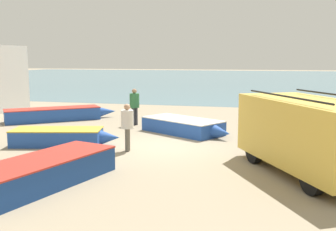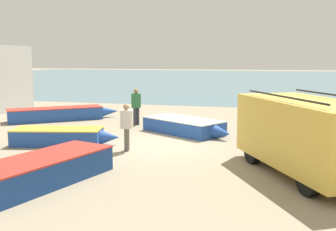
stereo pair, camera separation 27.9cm
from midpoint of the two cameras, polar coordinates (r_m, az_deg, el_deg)
ground_plane at (r=13.88m, az=-0.39°, el=-4.50°), size 200.00×200.00×0.00m
sea_water at (r=65.21m, az=12.06°, el=5.36°), size 120.00×80.00×0.01m
parked_van at (r=10.99m, az=20.23°, el=-2.49°), size 3.96×5.06×2.14m
fishing_rowboat_0 at (r=14.59m, az=-14.64°, el=-2.97°), size 3.89×1.93×0.59m
fishing_rowboat_1 at (r=16.27m, az=3.05°, el=-1.56°), size 4.08×3.09×0.59m
fishing_rowboat_3 at (r=20.45m, az=-14.97°, el=0.25°), size 4.86×4.18×0.64m
fishing_rowboat_4 at (r=10.06m, az=-18.19°, el=-7.91°), size 2.45×4.89×0.67m
fisherman_0 at (r=13.10m, az=-5.43°, el=-1.07°), size 0.42×0.42×1.59m
fisherman_2 at (r=18.21m, az=-4.21°, el=1.77°), size 0.45×0.45×1.70m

